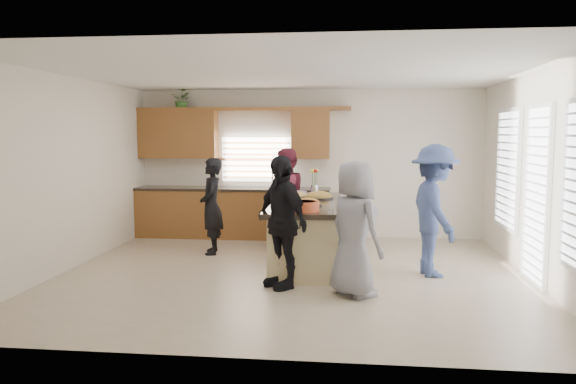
# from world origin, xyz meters

# --- Properties ---
(floor) EXTENTS (6.50, 6.50, 0.00)m
(floor) POSITION_xyz_m (0.00, 0.00, 0.00)
(floor) COLOR #C2A890
(floor) RESTS_ON ground
(room_shell) EXTENTS (6.52, 6.02, 2.81)m
(room_shell) POSITION_xyz_m (0.00, 0.00, 1.90)
(room_shell) COLOR silver
(room_shell) RESTS_ON ground
(back_cabinetry) EXTENTS (4.08, 0.66, 2.46)m
(back_cabinetry) POSITION_xyz_m (-1.47, 2.73, 0.91)
(back_cabinetry) COLOR brown
(back_cabinetry) RESTS_ON ground
(right_wall_glazing) EXTENTS (0.06, 4.00, 2.25)m
(right_wall_glazing) POSITION_xyz_m (3.22, -0.13, 1.34)
(right_wall_glazing) COLOR white
(right_wall_glazing) RESTS_ON ground
(island) EXTENTS (1.35, 2.78, 0.95)m
(island) POSITION_xyz_m (0.14, 0.67, 0.45)
(island) COLOR #CBB67E
(island) RESTS_ON ground
(platter_front) EXTENTS (0.40, 0.40, 0.16)m
(platter_front) POSITION_xyz_m (0.20, 0.24, 0.98)
(platter_front) COLOR black
(platter_front) RESTS_ON island
(platter_mid) EXTENTS (0.45, 0.45, 0.18)m
(platter_mid) POSITION_xyz_m (0.31, 1.10, 0.98)
(platter_mid) COLOR black
(platter_mid) RESTS_ON island
(platter_back) EXTENTS (0.34, 0.34, 0.14)m
(platter_back) POSITION_xyz_m (-0.03, 1.19, 0.98)
(platter_back) COLOR black
(platter_back) RESTS_ON island
(salad_bowl) EXTENTS (0.42, 0.42, 0.13)m
(salad_bowl) POSITION_xyz_m (0.19, -0.35, 1.02)
(salad_bowl) COLOR #E45529
(salad_bowl) RESTS_ON island
(clear_cup) EXTENTS (0.07, 0.07, 0.11)m
(clear_cup) POSITION_xyz_m (0.55, -0.16, 1.00)
(clear_cup) COLOR white
(clear_cup) RESTS_ON island
(plate_stack) EXTENTS (0.25, 0.25, 0.05)m
(plate_stack) POSITION_xyz_m (-0.06, 1.72, 0.97)
(plate_stack) COLOR #A385C2
(plate_stack) RESTS_ON island
(flower_vase) EXTENTS (0.14, 0.14, 0.42)m
(flower_vase) POSITION_xyz_m (0.20, 1.78, 1.17)
(flower_vase) COLOR silver
(flower_vase) RESTS_ON island
(potted_plant) EXTENTS (0.46, 0.42, 0.42)m
(potted_plant) POSITION_xyz_m (-2.41, 2.82, 2.61)
(potted_plant) COLOR #447F33
(potted_plant) RESTS_ON back_cabinetry
(woman_left_back) EXTENTS (0.50, 0.65, 1.58)m
(woman_left_back) POSITION_xyz_m (-1.45, 1.21, 0.79)
(woman_left_back) COLOR black
(woman_left_back) RESTS_ON ground
(woman_left_mid) EXTENTS (0.97, 1.04, 1.72)m
(woman_left_mid) POSITION_xyz_m (-0.33, 2.04, 0.86)
(woman_left_mid) COLOR maroon
(woman_left_mid) RESTS_ON ground
(woman_left_front) EXTENTS (0.97, 1.02, 1.70)m
(woman_left_front) POSITION_xyz_m (-0.07, -0.66, 0.85)
(woman_left_front) COLOR black
(woman_left_front) RESTS_ON ground
(woman_right_back) EXTENTS (0.88, 1.29, 1.83)m
(woman_right_back) POSITION_xyz_m (1.96, 0.16, 0.92)
(woman_right_back) COLOR #374778
(woman_right_back) RESTS_ON ground
(woman_right_front) EXTENTS (0.92, 0.96, 1.65)m
(woman_right_front) POSITION_xyz_m (0.86, -0.95, 0.83)
(woman_right_front) COLOR gray
(woman_right_front) RESTS_ON ground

